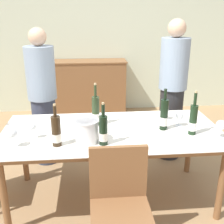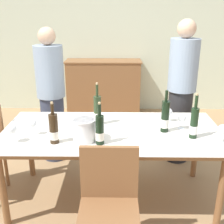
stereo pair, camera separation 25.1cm
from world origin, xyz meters
TOP-DOWN VIEW (x-y plane):
  - ground_plane at (0.00, 0.00)m, footprint 12.00×12.00m
  - back_wall at (0.00, 2.76)m, footprint 8.00×0.10m
  - sideboard_cabinet at (-0.19, 2.47)m, footprint 1.31×0.46m
  - dining_table at (0.00, 0.00)m, footprint 2.01×0.98m
  - ice_bucket at (-0.23, -0.22)m, footprint 0.20×0.20m
  - wine_bottle_0 at (0.48, -0.01)m, footprint 0.07×0.07m
  - wine_bottle_1 at (-0.10, -0.27)m, footprint 0.07×0.07m
  - wine_bottle_2 at (0.70, -0.14)m, footprint 0.07×0.07m
  - wine_bottle_3 at (-0.47, -0.26)m, footprint 0.08×0.08m
  - wine_bottle_4 at (-0.14, 0.15)m, footprint 0.07×0.07m
  - wine_glass_0 at (0.91, -0.24)m, footprint 0.09×0.09m
  - wine_glass_1 at (-0.69, -0.10)m, footprint 0.07×0.07m
  - wine_glass_2 at (0.55, 0.24)m, footprint 0.08×0.08m
  - wine_glass_3 at (-0.82, -0.26)m, footprint 0.08×0.08m
  - wine_glass_4 at (0.65, 0.05)m, footprint 0.07×0.07m
  - chair_near_front at (-0.01, -0.72)m, footprint 0.42×0.42m
  - person_host at (-0.73, 0.81)m, footprint 0.33×0.33m
  - person_guest_left at (0.80, 0.79)m, footprint 0.33×0.33m

SIDE VIEW (x-z plane):
  - ground_plane at x=0.00m, z-range 0.00..0.00m
  - sideboard_cabinet at x=-0.19m, z-range 0.00..0.96m
  - chair_near_front at x=-0.01m, z-range 0.07..0.94m
  - dining_table at x=0.00m, z-range 0.30..1.03m
  - person_host at x=-0.73m, z-range 0.00..1.60m
  - wine_glass_2 at x=0.55m, z-range 0.75..0.89m
  - wine_glass_4 at x=0.65m, z-range 0.75..0.89m
  - wine_glass_1 at x=-0.69m, z-range 0.75..0.90m
  - ice_bucket at x=-0.23m, z-range 0.73..0.92m
  - wine_glass_3 at x=-0.82m, z-range 0.76..0.92m
  - wine_glass_0 at x=0.91m, z-range 0.76..0.92m
  - wine_bottle_3 at x=-0.47m, z-range 0.67..1.02m
  - wine_bottle_1 at x=-0.10m, z-range 0.67..1.03m
  - person_guest_left at x=0.80m, z-range 0.00..1.69m
  - wine_bottle_2 at x=0.70m, z-range 0.66..1.06m
  - wine_bottle_4 at x=-0.14m, z-range 0.66..1.07m
  - wine_bottle_0 at x=0.48m, z-range 0.67..1.06m
  - back_wall at x=0.00m, z-range 0.00..2.80m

